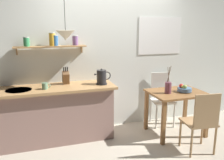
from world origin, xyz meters
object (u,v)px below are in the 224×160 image
at_px(fruit_bowl, 184,89).
at_px(coffee_mug_by_sink, 45,86).
at_px(electric_kettle, 102,77).
at_px(dining_chair_near, 202,120).
at_px(twig_vase, 168,87).
at_px(dining_table, 176,99).
at_px(pendant_lamp, 66,35).
at_px(knife_block, 66,77).
at_px(dining_chair_far, 161,96).

distance_m(fruit_bowl, coffee_mug_by_sink, 2.24).
relative_size(electric_kettle, coffee_mug_by_sink, 2.15).
distance_m(dining_chair_near, coffee_mug_by_sink, 2.32).
xyz_separation_m(dining_chair_near, twig_vase, (-0.17, 0.66, 0.32)).
xyz_separation_m(dining_chair_near, electric_kettle, (-1.19, 0.99, 0.49)).
distance_m(dining_chair_near, twig_vase, 0.75).
height_order(dining_table, pendant_lamp, pendant_lamp).
distance_m(dining_table, electric_kettle, 1.31).
xyz_separation_m(dining_table, pendant_lamp, (-1.77, 0.24, 1.07)).
xyz_separation_m(knife_block, coffee_mug_by_sink, (-0.34, -0.23, -0.06)).
height_order(fruit_bowl, electric_kettle, electric_kettle).
xyz_separation_m(twig_vase, pendant_lamp, (-1.58, 0.27, 0.85)).
distance_m(dining_table, fruit_bowl, 0.22).
bearing_deg(fruit_bowl, knife_block, 164.12).
bearing_deg(knife_block, pendant_lamp, -91.04).
distance_m(dining_table, dining_chair_near, 0.70).
relative_size(dining_chair_near, pendant_lamp, 1.62).
xyz_separation_m(fruit_bowl, electric_kettle, (-1.33, 0.34, 0.22)).
bearing_deg(twig_vase, dining_chair_near, -75.80).
height_order(dining_chair_far, electric_kettle, electric_kettle).
bearing_deg(electric_kettle, pendant_lamp, -174.50).
bearing_deg(fruit_bowl, twig_vase, 177.77).
height_order(dining_chair_near, pendant_lamp, pendant_lamp).
height_order(dining_chair_near, twig_vase, twig_vase).
xyz_separation_m(dining_chair_far, pendant_lamp, (-1.75, -0.23, 1.15)).
relative_size(twig_vase, coffee_mug_by_sink, 3.58).
bearing_deg(dining_table, dining_chair_far, 91.82).
distance_m(dining_chair_far, pendant_lamp, 2.11).
relative_size(electric_kettle, knife_block, 0.95).
bearing_deg(dining_chair_near, fruit_bowl, 78.48).
bearing_deg(pendant_lamp, coffee_mug_by_sink, 177.10).
height_order(dining_chair_far, coffee_mug_by_sink, coffee_mug_by_sink).
distance_m(dining_chair_near, fruit_bowl, 0.72).
height_order(fruit_bowl, twig_vase, twig_vase).
relative_size(dining_table, electric_kettle, 3.35).
relative_size(fruit_bowl, coffee_mug_by_sink, 1.87).
distance_m(electric_kettle, coffee_mug_by_sink, 0.89).
bearing_deg(fruit_bowl, pendant_lamp, 171.41).
bearing_deg(pendant_lamp, twig_vase, -9.77).
xyz_separation_m(dining_chair_near, fruit_bowl, (0.13, 0.65, 0.28)).
height_order(twig_vase, coffee_mug_by_sink, twig_vase).
bearing_deg(fruit_bowl, coffee_mug_by_sink, 172.26).
bearing_deg(dining_chair_far, coffee_mug_by_sink, -174.25).
distance_m(twig_vase, knife_block, 1.67).
xyz_separation_m(fruit_bowl, pendant_lamp, (-1.88, 0.28, 0.89)).
relative_size(dining_table, dining_chair_far, 0.93).
height_order(dining_chair_far, fruit_bowl, dining_chair_far).
bearing_deg(fruit_bowl, dining_chair_far, 103.79).
distance_m(dining_chair_near, electric_kettle, 1.63).
xyz_separation_m(dining_chair_near, pendant_lamp, (-1.75, 0.93, 1.17)).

